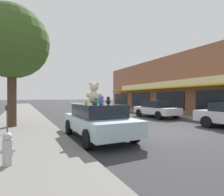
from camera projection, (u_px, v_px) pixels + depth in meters
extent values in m
plane|color=#333335|center=(171.00, 133.00, 8.77)|extent=(260.00, 260.00, 0.00)
cube|color=slate|center=(22.00, 149.00, 5.70)|extent=(3.48, 90.00, 0.14)
cube|color=#9E6047|center=(224.00, 84.00, 20.21)|extent=(11.34, 33.49, 6.64)
cube|color=gold|center=(184.00, 87.00, 17.21)|extent=(1.73, 28.13, 0.12)
cube|color=beige|center=(190.00, 82.00, 17.58)|extent=(0.08, 26.79, 0.70)
cube|color=black|center=(218.00, 102.00, 15.12)|extent=(0.06, 4.24, 2.00)
cube|color=black|center=(169.00, 101.00, 20.07)|extent=(0.06, 4.24, 2.00)
cube|color=black|center=(140.00, 100.00, 25.03)|extent=(0.06, 4.24, 2.00)
cube|color=black|center=(121.00, 99.00, 29.99)|extent=(0.06, 4.24, 2.00)
cube|color=#ADC6D1|center=(98.00, 123.00, 7.57)|extent=(1.97, 4.46, 0.60)
cube|color=black|center=(98.00, 110.00, 7.57)|extent=(1.72, 2.46, 0.52)
cylinder|color=black|center=(69.00, 127.00, 8.38)|extent=(0.21, 0.69, 0.69)
cylinder|color=black|center=(105.00, 124.00, 9.23)|extent=(0.21, 0.69, 0.69)
cylinder|color=black|center=(87.00, 139.00, 5.92)|extent=(0.21, 0.69, 0.69)
cylinder|color=black|center=(134.00, 134.00, 6.77)|extent=(0.21, 0.69, 0.69)
ellipsoid|color=beige|center=(94.00, 97.00, 7.54)|extent=(0.57, 0.53, 0.60)
sphere|color=beige|center=(94.00, 87.00, 7.54)|extent=(0.49, 0.49, 0.38)
sphere|color=beige|center=(97.00, 84.00, 7.55)|extent=(0.21, 0.21, 0.16)
sphere|color=beige|center=(91.00, 84.00, 7.52)|extent=(0.21, 0.21, 0.16)
sphere|color=white|center=(94.00, 88.00, 7.70)|extent=(0.19, 0.19, 0.14)
sphere|color=beige|center=(100.00, 95.00, 7.60)|extent=(0.28, 0.28, 0.22)
sphere|color=beige|center=(88.00, 95.00, 7.55)|extent=(0.28, 0.28, 0.22)
ellipsoid|color=black|center=(108.00, 102.00, 6.98)|extent=(0.17, 0.15, 0.21)
sphere|color=black|center=(108.00, 98.00, 6.98)|extent=(0.15, 0.15, 0.13)
sphere|color=black|center=(109.00, 97.00, 7.00)|extent=(0.06, 0.06, 0.06)
sphere|color=black|center=(107.00, 97.00, 6.95)|extent=(0.06, 0.06, 0.06)
sphere|color=#3A3A3D|center=(108.00, 99.00, 7.02)|extent=(0.06, 0.06, 0.05)
sphere|color=black|center=(110.00, 101.00, 7.03)|extent=(0.08, 0.08, 0.08)
sphere|color=black|center=(106.00, 101.00, 6.94)|extent=(0.08, 0.08, 0.08)
ellipsoid|color=teal|center=(96.00, 102.00, 8.15)|extent=(0.18, 0.19, 0.19)
sphere|color=teal|center=(96.00, 99.00, 8.15)|extent=(0.16, 0.16, 0.12)
sphere|color=teal|center=(97.00, 98.00, 8.13)|extent=(0.07, 0.07, 0.05)
sphere|color=teal|center=(95.00, 98.00, 8.17)|extent=(0.07, 0.07, 0.05)
sphere|color=#47CDC6|center=(97.00, 99.00, 8.19)|extent=(0.06, 0.06, 0.04)
sphere|color=teal|center=(97.00, 101.00, 8.12)|extent=(0.09, 0.09, 0.07)
sphere|color=teal|center=(95.00, 101.00, 8.19)|extent=(0.09, 0.09, 0.07)
ellipsoid|color=olive|center=(101.00, 103.00, 7.17)|extent=(0.15, 0.14, 0.16)
sphere|color=olive|center=(101.00, 100.00, 7.17)|extent=(0.13, 0.13, 0.10)
sphere|color=olive|center=(101.00, 99.00, 7.20)|extent=(0.06, 0.06, 0.04)
sphere|color=olive|center=(100.00, 99.00, 7.14)|extent=(0.06, 0.06, 0.04)
sphere|color=tan|center=(100.00, 100.00, 7.19)|extent=(0.05, 0.05, 0.04)
sphere|color=olive|center=(102.00, 102.00, 7.22)|extent=(0.08, 0.08, 0.06)
sphere|color=olive|center=(100.00, 102.00, 7.12)|extent=(0.08, 0.08, 0.06)
ellipsoid|color=purple|center=(102.00, 101.00, 8.42)|extent=(0.23, 0.23, 0.23)
sphere|color=purple|center=(102.00, 98.00, 8.42)|extent=(0.21, 0.21, 0.15)
sphere|color=purple|center=(103.00, 96.00, 8.47)|extent=(0.09, 0.09, 0.06)
sphere|color=purple|center=(102.00, 96.00, 8.37)|extent=(0.09, 0.09, 0.06)
sphere|color=#BA67ED|center=(101.00, 98.00, 8.44)|extent=(0.08, 0.08, 0.06)
sphere|color=purple|center=(103.00, 100.00, 8.51)|extent=(0.12, 0.12, 0.09)
sphere|color=purple|center=(101.00, 100.00, 8.33)|extent=(0.12, 0.12, 0.09)
ellipsoid|color=green|center=(96.00, 102.00, 7.25)|extent=(0.19, 0.19, 0.19)
sphere|color=green|center=(96.00, 99.00, 7.25)|extent=(0.17, 0.17, 0.12)
sphere|color=green|center=(96.00, 98.00, 7.29)|extent=(0.07, 0.07, 0.05)
sphere|color=green|center=(96.00, 98.00, 7.20)|extent=(0.07, 0.07, 0.05)
sphere|color=#5ADA6D|center=(95.00, 99.00, 7.26)|extent=(0.06, 0.06, 0.05)
sphere|color=green|center=(96.00, 101.00, 7.32)|extent=(0.10, 0.10, 0.07)
sphere|color=green|center=(95.00, 102.00, 7.17)|extent=(0.10, 0.10, 0.07)
ellipsoid|color=yellow|center=(86.00, 103.00, 6.87)|extent=(0.13, 0.13, 0.13)
sphere|color=yellow|center=(86.00, 101.00, 6.87)|extent=(0.12, 0.12, 0.09)
sphere|color=yellow|center=(87.00, 100.00, 6.89)|extent=(0.05, 0.05, 0.04)
sphere|color=yellow|center=(86.00, 100.00, 6.84)|extent=(0.05, 0.05, 0.04)
sphere|color=#FFFF4D|center=(85.00, 101.00, 6.89)|extent=(0.04, 0.04, 0.03)
sphere|color=yellow|center=(87.00, 103.00, 6.92)|extent=(0.07, 0.07, 0.05)
sphere|color=yellow|center=(85.00, 103.00, 6.83)|extent=(0.07, 0.07, 0.05)
ellipsoid|color=blue|center=(100.00, 103.00, 6.50)|extent=(0.19, 0.20, 0.20)
sphere|color=blue|center=(100.00, 99.00, 6.50)|extent=(0.17, 0.17, 0.12)
sphere|color=blue|center=(101.00, 98.00, 6.48)|extent=(0.07, 0.07, 0.05)
sphere|color=blue|center=(99.00, 98.00, 6.53)|extent=(0.07, 0.07, 0.05)
sphere|color=#548DFF|center=(101.00, 99.00, 6.55)|extent=(0.06, 0.06, 0.05)
sphere|color=blue|center=(102.00, 102.00, 6.47)|extent=(0.10, 0.10, 0.07)
sphere|color=blue|center=(99.00, 102.00, 6.55)|extent=(0.10, 0.10, 0.07)
cylinder|color=black|center=(207.00, 122.00, 10.11)|extent=(0.20, 0.69, 0.69)
cube|color=silver|center=(156.00, 110.00, 15.35)|extent=(1.87, 4.19, 0.56)
cube|color=black|center=(156.00, 104.00, 15.35)|extent=(1.64, 2.13, 0.57)
cylinder|color=black|center=(139.00, 113.00, 16.09)|extent=(0.20, 0.69, 0.69)
cylinder|color=black|center=(154.00, 112.00, 16.93)|extent=(0.20, 0.69, 0.69)
cylinder|color=black|center=(158.00, 115.00, 13.78)|extent=(0.20, 0.69, 0.69)
cylinder|color=black|center=(175.00, 114.00, 14.62)|extent=(0.20, 0.69, 0.69)
cylinder|color=#473323|center=(12.00, 100.00, 9.78)|extent=(0.47, 0.47, 3.02)
sphere|color=#3D5B23|center=(12.00, 42.00, 9.77)|extent=(4.06, 4.06, 4.06)
cylinder|color=#B2B2B7|center=(7.00, 153.00, 4.18)|extent=(0.22, 0.22, 0.62)
sphere|color=#B2B2B7|center=(7.00, 137.00, 4.18)|extent=(0.21, 0.21, 0.21)
cylinder|color=#B2B2B7|center=(2.00, 152.00, 4.13)|extent=(0.10, 0.09, 0.09)
cylinder|color=#B2B2B7|center=(13.00, 151.00, 4.24)|extent=(0.10, 0.09, 0.09)
cylinder|color=#4C4C51|center=(7.00, 122.00, 7.91)|extent=(0.06, 0.06, 1.05)
cube|color=#2D2D33|center=(7.00, 108.00, 7.91)|extent=(0.14, 0.10, 0.22)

